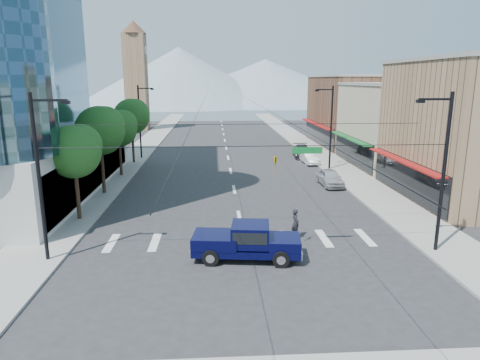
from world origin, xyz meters
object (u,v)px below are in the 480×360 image
Objects in this scene: pickup_truck at (246,241)px; parked_car_far at (302,151)px; parked_car_near at (330,178)px; parked_car_mid at (309,158)px; pedestrian at (295,223)px.

pickup_truck is 1.18× the size of parked_car_far.
parked_car_near is 0.86× the size of parked_car_far.
pedestrian is at bearing -107.01° from parked_car_mid.
pedestrian is 0.42× the size of parked_car_near.
parked_car_near is at bearing -38.30° from pedestrian.
parked_car_mid is (6.18, 23.87, -0.23)m from pedestrian.
parked_car_mid is at bearing -84.90° from parked_car_far.
pedestrian is 14.32m from parked_car_near.
parked_car_mid is 4.33m from parked_car_far.
parked_car_near is 10.76m from parked_car_mid.
pedestrian reaches higher than parked_car_mid.
parked_car_near is 15.09m from parked_car_far.
parked_car_far is at bearing 79.78° from pickup_truck.
parked_car_far reaches higher than parked_car_mid.
pickup_truck reaches higher than pedestrian.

